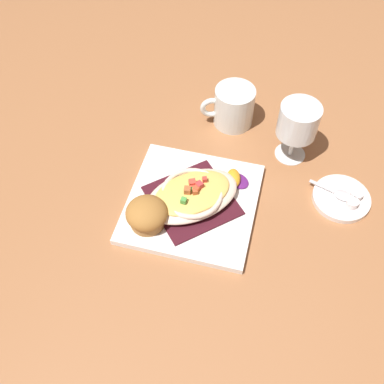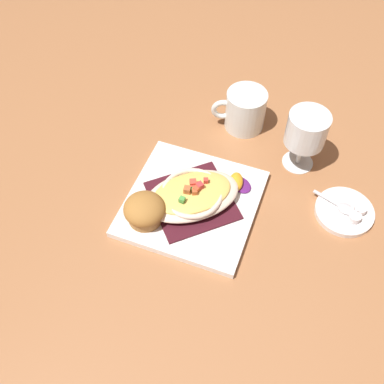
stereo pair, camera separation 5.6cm
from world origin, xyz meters
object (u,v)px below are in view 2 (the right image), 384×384
coffee_mug (245,112)px  square_plate (192,203)px  orange_garnish (237,182)px  spoon (344,208)px  stemmed_glass (306,132)px  creamer_cup_1 (360,210)px  creamer_cup_0 (355,218)px  gratin_dish (192,194)px  creamer_saucer (344,212)px  muffin (145,210)px

coffee_mug → square_plate: bearing=-108.1°
orange_garnish → spoon: size_ratio=0.70×
stemmed_glass → creamer_cup_1: stemmed_glass is taller
creamer_cup_0 → spoon: bearing=129.1°
square_plate → creamer_cup_1: size_ratio=10.54×
gratin_dish → creamer_cup_1: size_ratio=9.35×
coffee_mug → creamer_cup_0: 0.33m
spoon → creamer_cup_1: bearing=-6.5°
coffee_mug → spoon: (0.22, -0.21, -0.03)m
orange_garnish → creamer_saucer: orange_garnish is taller
creamer_saucer → spoon: 0.01m
square_plate → spoon: (0.30, 0.03, 0.01)m
muffin → stemmed_glass: (0.29, 0.20, 0.05)m
orange_garnish → stemmed_glass: bearing=37.5°
spoon → creamer_cup_0: 0.03m
gratin_dish → creamer_cup_1: gratin_dish is taller
creamer_saucer → stemmed_glass: bearing=128.4°
coffee_mug → creamer_cup_0: (0.24, -0.23, -0.02)m
stemmed_glass → creamer_cup_0: stemmed_glass is taller
square_plate → gratin_dish: (0.00, 0.00, 0.03)m
square_plate → muffin: bearing=-146.2°
orange_garnish → spoon: bearing=-6.1°
creamer_cup_1 → spoon: bearing=173.5°
muffin → orange_garnish: bearing=33.4°
spoon → stemmed_glass: bearing=127.8°
gratin_dish → spoon: bearing=6.2°
orange_garnish → stemmed_glass: size_ratio=0.44×
square_plate → muffin: muffin is taller
square_plate → creamer_cup_0: bearing=1.6°
gratin_dish → creamer_cup_1: 0.33m
square_plate → coffee_mug: size_ratio=2.07×
creamer_cup_1 → stemmed_glass: bearing=135.0°
gratin_dish → spoon: size_ratio=2.63×
coffee_mug → stemmed_glass: bearing=-36.5°
orange_garnish → stemmed_glass: stemmed_glass is taller
muffin → orange_garnish: 0.20m
square_plate → orange_garnish: 0.10m
coffee_mug → creamer_cup_1: bearing=-40.9°
coffee_mug → creamer_saucer: size_ratio=1.05×
spoon → creamer_cup_1: (0.03, -0.00, 0.00)m
stemmed_glass → orange_garnish: bearing=-142.5°
spoon → muffin: bearing=-167.1°
coffee_mug → spoon: 0.30m
spoon → square_plate: bearing=-173.8°
muffin → stemmed_glass: 0.36m
square_plate → orange_garnish: size_ratio=4.23×
coffee_mug → creamer_cup_0: bearing=-44.7°
square_plate → stemmed_glass: 0.27m
coffee_mug → creamer_cup_1: 0.33m
coffee_mug → creamer_cup_0: size_ratio=5.08×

